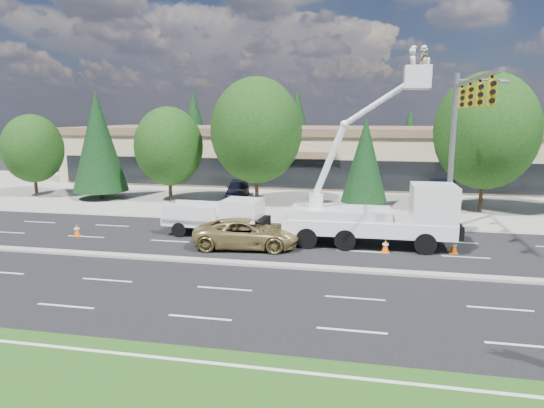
% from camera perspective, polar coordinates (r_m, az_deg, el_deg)
% --- Properties ---
extents(ground, '(140.00, 140.00, 0.00)m').
position_cam_1_polar(ground, '(22.11, -3.16, -7.13)').
color(ground, black).
rests_on(ground, ground).
extents(concrete_apron, '(140.00, 22.00, 0.01)m').
position_cam_1_polar(concrete_apron, '(41.29, 3.86, 1.07)').
color(concrete_apron, gray).
rests_on(concrete_apron, ground).
extents(road_median, '(120.00, 0.55, 0.12)m').
position_cam_1_polar(road_median, '(22.10, -3.16, -6.98)').
color(road_median, gray).
rests_on(road_median, ground).
extents(strip_mall, '(50.40, 15.40, 5.50)m').
position_cam_1_polar(strip_mall, '(50.80, 5.41, 5.99)').
color(strip_mall, tan).
rests_on(strip_mall, ground).
extents(tree_front_a, '(4.89, 4.89, 6.78)m').
position_cam_1_polar(tree_front_a, '(44.83, -26.33, 5.86)').
color(tree_front_a, '#332114').
rests_on(tree_front_a, ground).
extents(tree_front_b, '(4.36, 4.36, 8.59)m').
position_cam_1_polar(tree_front_b, '(41.40, -19.76, 6.93)').
color(tree_front_b, '#332114').
rests_on(tree_front_b, ground).
extents(tree_front_c, '(5.29, 5.29, 7.35)m').
position_cam_1_polar(tree_front_c, '(38.67, -12.05, 6.65)').
color(tree_front_c, '#332114').
rests_on(tree_front_c, ground).
extents(tree_front_d, '(6.84, 6.84, 9.48)m').
position_cam_1_polar(tree_front_d, '(36.39, -1.85, 8.63)').
color(tree_front_d, '#332114').
rests_on(tree_front_d, ground).
extents(tree_front_e, '(3.32, 3.32, 6.55)m').
position_cam_1_polar(tree_front_e, '(35.54, 10.88, 5.11)').
color(tree_front_e, '#332114').
rests_on(tree_front_e, ground).
extents(tree_front_f, '(6.91, 6.91, 9.59)m').
position_cam_1_polar(tree_front_f, '(36.23, 23.87, 7.85)').
color(tree_front_f, '#332114').
rests_on(tree_front_f, ground).
extents(tree_back_a, '(5.08, 5.08, 10.01)m').
position_cam_1_polar(tree_back_a, '(66.65, -9.16, 9.11)').
color(tree_back_a, '#332114').
rests_on(tree_back_a, ground).
extents(tree_back_b, '(5.07, 5.07, 9.99)m').
position_cam_1_polar(tree_back_b, '(63.11, 2.98, 9.16)').
color(tree_back_b, '#332114').
rests_on(tree_back_b, ground).
extents(tree_back_c, '(3.85, 3.85, 7.59)m').
position_cam_1_polar(tree_back_c, '(62.62, 15.86, 7.60)').
color(tree_back_c, '#332114').
rests_on(tree_back_c, ground).
extents(tree_back_d, '(5.50, 5.50, 10.84)m').
position_cam_1_polar(tree_back_d, '(64.58, 26.72, 8.52)').
color(tree_back_d, '#332114').
rests_on(tree_back_d, ground).
extents(signal_mast, '(2.76, 10.16, 9.00)m').
position_cam_1_polar(signal_mast, '(27.84, 21.35, 8.46)').
color(signal_mast, gray).
rests_on(signal_mast, ground).
extents(utility_pickup, '(5.62, 2.47, 2.11)m').
position_cam_1_polar(utility_pickup, '(27.30, -6.13, -1.91)').
color(utility_pickup, white).
rests_on(utility_pickup, ground).
extents(bucket_truck, '(8.58, 2.87, 9.93)m').
position_cam_1_polar(bucket_truck, '(25.30, 12.90, -0.26)').
color(bucket_truck, white).
rests_on(bucket_truck, ground).
extents(traffic_cone_a, '(0.40, 0.40, 0.70)m').
position_cam_1_polar(traffic_cone_a, '(29.23, -21.98, -2.86)').
color(traffic_cone_a, orange).
rests_on(traffic_cone_a, ground).
extents(traffic_cone_b, '(0.40, 0.40, 0.70)m').
position_cam_1_polar(traffic_cone_b, '(25.72, -5.30, -3.87)').
color(traffic_cone_b, orange).
rests_on(traffic_cone_b, ground).
extents(traffic_cone_c, '(0.40, 0.40, 0.70)m').
position_cam_1_polar(traffic_cone_c, '(25.86, -1.49, -3.74)').
color(traffic_cone_c, orange).
rests_on(traffic_cone_c, ground).
extents(traffic_cone_d, '(0.40, 0.40, 0.70)m').
position_cam_1_polar(traffic_cone_d, '(24.51, 13.20, -4.82)').
color(traffic_cone_d, orange).
rests_on(traffic_cone_d, ground).
extents(traffic_cone_e, '(0.40, 0.40, 0.70)m').
position_cam_1_polar(traffic_cone_e, '(25.36, 20.60, -4.70)').
color(traffic_cone_e, orange).
rests_on(traffic_cone_e, ground).
extents(minivan, '(5.54, 3.02, 1.47)m').
position_cam_1_polar(minivan, '(24.69, -3.01, -3.49)').
color(minivan, '#9E894C').
rests_on(minivan, ground).
extents(parked_car_west, '(2.61, 4.66, 1.50)m').
position_cam_1_polar(parked_car_west, '(39.93, -4.05, 1.83)').
color(parked_car_west, black).
rests_on(parked_car_west, ground).
extents(parked_car_east, '(1.90, 5.09, 1.66)m').
position_cam_1_polar(parked_car_east, '(40.82, 19.49, 1.57)').
color(parked_car_east, black).
rests_on(parked_car_east, ground).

